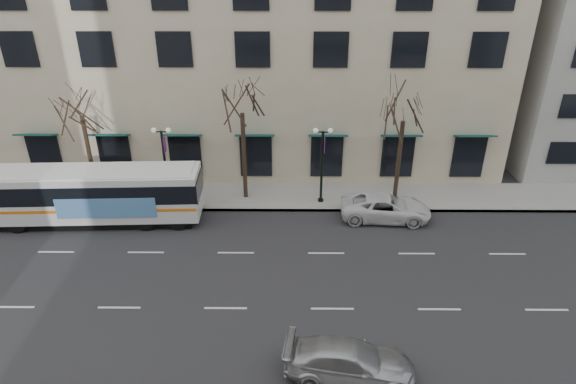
{
  "coord_description": "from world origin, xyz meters",
  "views": [
    {
      "loc": [
        3.06,
        -19.89,
        15.03
      ],
      "look_at": [
        2.89,
        1.89,
        4.0
      ],
      "focal_mm": 30.0,
      "sensor_mm": 36.0,
      "label": 1
    }
  ],
  "objects_px": {
    "lamp_post_right": "(322,162)",
    "lamp_post_left": "(165,162)",
    "tree_far_right": "(405,106)",
    "tree_far_left": "(79,101)",
    "tree_far_mid": "(241,98)",
    "white_pickup": "(386,207)",
    "city_bus": "(96,194)",
    "silver_car": "(349,361)"
  },
  "relations": [
    {
      "from": "lamp_post_left",
      "to": "white_pickup",
      "type": "height_order",
      "value": "lamp_post_left"
    },
    {
      "from": "silver_car",
      "to": "tree_far_right",
      "type": "bearing_deg",
      "value": -9.77
    },
    {
      "from": "lamp_post_right",
      "to": "silver_car",
      "type": "relative_size",
      "value": 1.03
    },
    {
      "from": "tree_far_right",
      "to": "city_bus",
      "type": "xyz_separation_m",
      "value": [
        -18.69,
        -3.05,
        -4.55
      ]
    },
    {
      "from": "tree_far_right",
      "to": "lamp_post_left",
      "type": "xyz_separation_m",
      "value": [
        -14.99,
        -0.6,
        -3.48
      ]
    },
    {
      "from": "lamp_post_right",
      "to": "white_pickup",
      "type": "distance_m",
      "value": 4.88
    },
    {
      "from": "tree_far_left",
      "to": "city_bus",
      "type": "relative_size",
      "value": 0.65
    },
    {
      "from": "tree_far_right",
      "to": "silver_car",
      "type": "distance_m",
      "value": 16.7
    },
    {
      "from": "city_bus",
      "to": "tree_far_right",
      "type": "bearing_deg",
      "value": 6.84
    },
    {
      "from": "tree_far_left",
      "to": "lamp_post_left",
      "type": "relative_size",
      "value": 1.6
    },
    {
      "from": "tree_far_right",
      "to": "lamp_post_right",
      "type": "relative_size",
      "value": 1.55
    },
    {
      "from": "lamp_post_left",
      "to": "white_pickup",
      "type": "relative_size",
      "value": 0.94
    },
    {
      "from": "tree_far_mid",
      "to": "lamp_post_right",
      "type": "bearing_deg",
      "value": -6.83
    },
    {
      "from": "lamp_post_left",
      "to": "white_pickup",
      "type": "distance_m",
      "value": 14.19
    },
    {
      "from": "lamp_post_right",
      "to": "silver_car",
      "type": "distance_m",
      "value": 14.57
    },
    {
      "from": "tree_far_mid",
      "to": "white_pickup",
      "type": "xyz_separation_m",
      "value": [
        8.89,
        -2.6,
        -6.14
      ]
    },
    {
      "from": "tree_far_mid",
      "to": "white_pickup",
      "type": "relative_size",
      "value": 1.55
    },
    {
      "from": "silver_car",
      "to": "white_pickup",
      "type": "height_order",
      "value": "white_pickup"
    },
    {
      "from": "tree_far_mid",
      "to": "lamp_post_right",
      "type": "xyz_separation_m",
      "value": [
        5.01,
        -0.6,
        -3.96
      ]
    },
    {
      "from": "lamp_post_left",
      "to": "white_pickup",
      "type": "xyz_separation_m",
      "value": [
        13.88,
        -2.0,
        -2.18
      ]
    },
    {
      "from": "lamp_post_right",
      "to": "city_bus",
      "type": "distance_m",
      "value": 13.96
    },
    {
      "from": "lamp_post_right",
      "to": "lamp_post_left",
      "type": "bearing_deg",
      "value": 180.0
    },
    {
      "from": "white_pickup",
      "to": "tree_far_right",
      "type": "bearing_deg",
      "value": -19.41
    },
    {
      "from": "tree_far_left",
      "to": "silver_car",
      "type": "height_order",
      "value": "tree_far_left"
    },
    {
      "from": "lamp_post_right",
      "to": "tree_far_mid",
      "type": "bearing_deg",
      "value": 173.17
    },
    {
      "from": "city_bus",
      "to": "white_pickup",
      "type": "xyz_separation_m",
      "value": [
        17.58,
        0.45,
        -1.11
      ]
    },
    {
      "from": "tree_far_mid",
      "to": "city_bus",
      "type": "distance_m",
      "value": 10.49
    },
    {
      "from": "lamp_post_right",
      "to": "city_bus",
      "type": "xyz_separation_m",
      "value": [
        -13.7,
        -2.45,
        -1.07
      ]
    },
    {
      "from": "lamp_post_left",
      "to": "white_pickup",
      "type": "bearing_deg",
      "value": -8.2
    },
    {
      "from": "tree_far_right",
      "to": "tree_far_mid",
      "type": "bearing_deg",
      "value": 180.0
    },
    {
      "from": "lamp_post_right",
      "to": "tree_far_right",
      "type": "bearing_deg",
      "value": 6.85
    },
    {
      "from": "silver_car",
      "to": "white_pickup",
      "type": "xyz_separation_m",
      "value": [
        3.55,
        12.4,
        0.03
      ]
    },
    {
      "from": "lamp_post_left",
      "to": "lamp_post_right",
      "type": "xyz_separation_m",
      "value": [
        10.0,
        0.0,
        0.0
      ]
    },
    {
      "from": "tree_far_left",
      "to": "white_pickup",
      "type": "height_order",
      "value": "tree_far_left"
    },
    {
      "from": "tree_far_left",
      "to": "lamp_post_left",
      "type": "distance_m",
      "value": 6.29
    },
    {
      "from": "tree_far_left",
      "to": "silver_car",
      "type": "xyz_separation_m",
      "value": [
        15.35,
        -15.0,
        -5.96
      ]
    },
    {
      "from": "tree_far_left",
      "to": "lamp_post_right",
      "type": "bearing_deg",
      "value": -2.29
    },
    {
      "from": "tree_far_left",
      "to": "white_pickup",
      "type": "relative_size",
      "value": 1.51
    },
    {
      "from": "tree_far_left",
      "to": "tree_far_mid",
      "type": "height_order",
      "value": "tree_far_mid"
    },
    {
      "from": "tree_far_right",
      "to": "lamp_post_right",
      "type": "xyz_separation_m",
      "value": [
        -4.99,
        -0.6,
        -3.48
      ]
    },
    {
      "from": "white_pickup",
      "to": "lamp_post_right",
      "type": "bearing_deg",
      "value": 66.42
    },
    {
      "from": "tree_far_mid",
      "to": "tree_far_right",
      "type": "bearing_deg",
      "value": -0.0
    }
  ]
}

